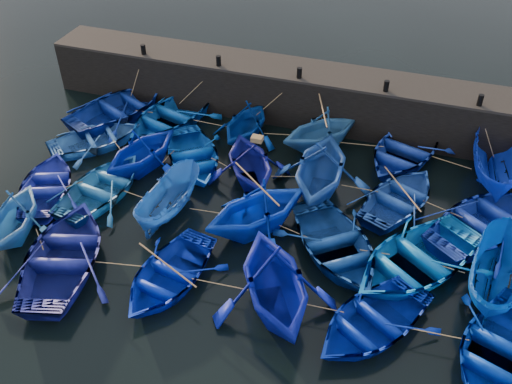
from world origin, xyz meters
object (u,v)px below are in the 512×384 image
(boat_8, at_px, (193,156))
(wooden_crate, at_px, (257,139))
(boat_0, at_px, (119,107))
(boat_20, at_px, (13,216))
(boat_13, at_px, (47,185))

(boat_8, xyz_separation_m, wooden_crate, (3.16, -0.45, 1.83))
(boat_0, distance_m, boat_20, 8.95)
(boat_20, xyz_separation_m, wooden_crate, (7.74, 5.89, 1.35))
(boat_13, height_order, boat_20, boat_20)
(boat_0, distance_m, boat_13, 6.41)
(boat_0, relative_size, wooden_crate, 11.98)
(boat_8, relative_size, boat_20, 1.27)
(boat_8, bearing_deg, boat_0, 116.95)
(boat_20, height_order, wooden_crate, wooden_crate)
(boat_0, distance_m, wooden_crate, 8.94)
(wooden_crate, bearing_deg, boat_8, 171.83)
(boat_13, distance_m, boat_20, 2.60)
(boat_13, bearing_deg, wooden_crate, -178.61)
(boat_13, xyz_separation_m, wooden_crate, (8.09, 3.37, 1.86))
(boat_0, xyz_separation_m, boat_20, (0.48, -8.93, 0.39))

